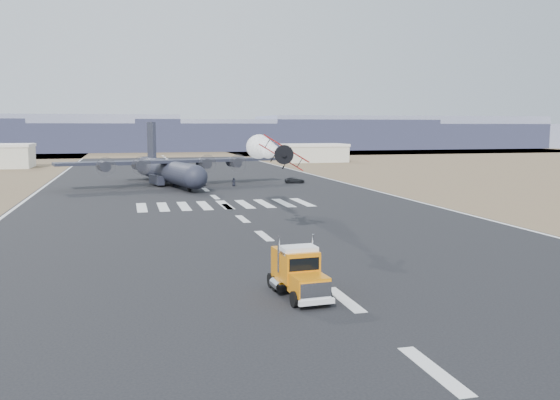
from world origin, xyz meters
name	(u,v)px	position (x,y,z in m)	size (l,w,h in m)	color
ground	(344,299)	(0.00, 0.00, 0.00)	(500.00, 500.00, 0.00)	black
scrub_far	(159,153)	(0.00, 230.00, 0.00)	(500.00, 80.00, 0.00)	brown
runway_markings	(215,197)	(0.00, 60.00, 0.01)	(60.00, 260.00, 0.01)	silver
ridge_seg_c	(12,133)	(-65.00, 260.00, 8.50)	(150.00, 50.00, 17.00)	gray
ridge_seg_d	(156,137)	(0.00, 260.00, 6.50)	(150.00, 50.00, 13.00)	gray
ridge_seg_e	(284,135)	(65.00, 260.00, 7.50)	(150.00, 50.00, 15.00)	gray
ridge_seg_f	(400,132)	(130.00, 260.00, 8.50)	(150.00, 50.00, 17.00)	gray
ridge_seg_g	(505,136)	(195.00, 260.00, 6.50)	(150.00, 50.00, 13.00)	gray
hangar_right	(314,153)	(46.00, 150.00, 3.01)	(20.50, 12.50, 5.90)	beige
semi_truck	(298,271)	(-2.75, 1.70, 1.69)	(2.98, 7.76, 3.45)	black
aerobatic_biplane	(283,154)	(1.88, 23.41, 8.64)	(4.80, 4.97, 3.97)	#A3160A
smoke_trail	(260,147)	(3.83, 42.71, 8.79)	(4.18, 23.23, 3.46)	white
transport_aircraft	(168,169)	(-6.01, 82.19, 3.22)	(43.03, 35.21, 12.50)	#202230
support_vehicle	(295,180)	(19.37, 80.27, 0.58)	(1.93, 4.20, 1.17)	black
crew_a	(179,184)	(-4.44, 75.81, 0.87)	(0.64, 0.52, 1.75)	black
crew_b	(205,182)	(0.63, 78.38, 0.83)	(0.81, 0.50, 1.66)	black
crew_c	(174,182)	(-5.27, 78.94, 0.90)	(1.16, 0.54, 1.79)	black
crew_d	(174,183)	(-5.32, 77.92, 0.79)	(0.92, 0.47, 1.58)	black
crew_e	(234,182)	(6.16, 77.05, 0.82)	(0.80, 0.49, 1.64)	black
crew_f	(174,183)	(-5.25, 77.20, 0.80)	(1.49, 0.48, 1.61)	black
crew_g	(198,182)	(-0.61, 78.00, 0.86)	(0.63, 0.52, 1.73)	black
crew_h	(204,181)	(0.57, 79.20, 0.93)	(0.91, 0.56, 1.86)	black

